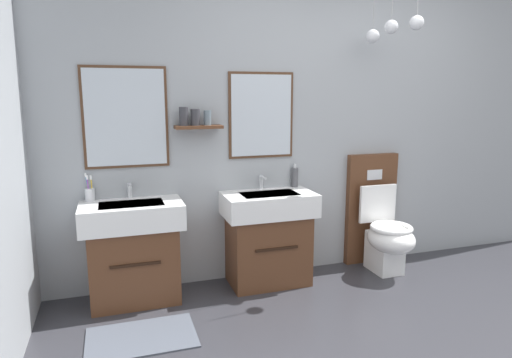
{
  "coord_description": "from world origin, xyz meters",
  "views": [
    {
      "loc": [
        -1.82,
        -1.77,
        1.53
      ],
      "look_at": [
        -0.78,
        1.44,
        0.88
      ],
      "focal_mm": 31.33,
      "sensor_mm": 36.0,
      "label": 1
    }
  ],
  "objects_px": {
    "vanity_sink_left": "(134,249)",
    "vanity_sink_right": "(268,235)",
    "toothbrush_cup": "(90,193)",
    "soap_dispenser": "(295,177)",
    "toilet": "(380,227)"
  },
  "relations": [
    {
      "from": "vanity_sink_left",
      "to": "soap_dispenser",
      "type": "xyz_separation_m",
      "value": [
        1.35,
        0.16,
        0.44
      ]
    },
    {
      "from": "vanity_sink_left",
      "to": "toilet",
      "type": "height_order",
      "value": "toilet"
    },
    {
      "from": "soap_dispenser",
      "to": "vanity_sink_left",
      "type": "bearing_deg",
      "value": -173.41
    },
    {
      "from": "vanity_sink_left",
      "to": "soap_dispenser",
      "type": "height_order",
      "value": "soap_dispenser"
    },
    {
      "from": "vanity_sink_left",
      "to": "vanity_sink_right",
      "type": "bearing_deg",
      "value": 0.0
    },
    {
      "from": "toilet",
      "to": "soap_dispenser",
      "type": "bearing_deg",
      "value": 167.19
    },
    {
      "from": "vanity_sink_left",
      "to": "soap_dispenser",
      "type": "relative_size",
      "value": 3.81
    },
    {
      "from": "vanity_sink_right",
      "to": "soap_dispenser",
      "type": "relative_size",
      "value": 3.81
    },
    {
      "from": "toilet",
      "to": "soap_dispenser",
      "type": "relative_size",
      "value": 5.06
    },
    {
      "from": "vanity_sink_right",
      "to": "soap_dispenser",
      "type": "height_order",
      "value": "soap_dispenser"
    },
    {
      "from": "toothbrush_cup",
      "to": "toilet",
      "type": "bearing_deg",
      "value": -3.86
    },
    {
      "from": "toothbrush_cup",
      "to": "soap_dispenser",
      "type": "bearing_deg",
      "value": 0.36
    },
    {
      "from": "vanity_sink_right",
      "to": "toilet",
      "type": "distance_m",
      "value": 1.04
    },
    {
      "from": "toothbrush_cup",
      "to": "soap_dispenser",
      "type": "distance_m",
      "value": 1.63
    },
    {
      "from": "toilet",
      "to": "toothbrush_cup",
      "type": "relative_size",
      "value": 4.84
    }
  ]
}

